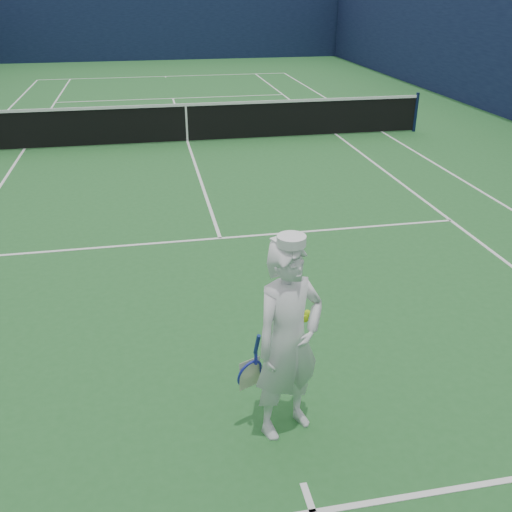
# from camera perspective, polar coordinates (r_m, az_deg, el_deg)

# --- Properties ---
(ground) EXTENTS (80.00, 80.00, 0.00)m
(ground) POSITION_cam_1_polar(r_m,az_deg,el_deg) (15.45, -6.86, 11.24)
(ground) COLOR #25622A
(ground) RESTS_ON ground
(court_markings) EXTENTS (11.03, 23.83, 0.01)m
(court_markings) POSITION_cam_1_polar(r_m,az_deg,el_deg) (15.45, -6.86, 11.25)
(court_markings) COLOR white
(court_markings) RESTS_ON ground
(windscreen_fence) EXTENTS (20.12, 36.12, 4.00)m
(windscreen_fence) POSITION_cam_1_polar(r_m,az_deg,el_deg) (15.08, -7.27, 18.61)
(windscreen_fence) COLOR #0E1836
(windscreen_fence) RESTS_ON ground
(tennis_net) EXTENTS (12.88, 0.09, 1.07)m
(tennis_net) POSITION_cam_1_polar(r_m,az_deg,el_deg) (15.32, -6.97, 13.25)
(tennis_net) COLOR #141E4C
(tennis_net) RESTS_ON ground
(tennis_player) EXTENTS (0.90, 0.70, 1.97)m
(tennis_player) POSITION_cam_1_polar(r_m,az_deg,el_deg) (5.07, 3.25, -8.50)
(tennis_player) COLOR white
(tennis_player) RESTS_ON ground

